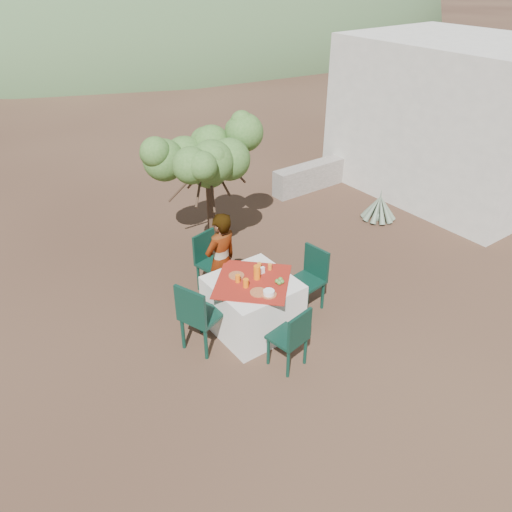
{
  "coord_description": "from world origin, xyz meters",
  "views": [
    {
      "loc": [
        -3.62,
        -3.98,
        4.39
      ],
      "look_at": [
        -0.18,
        0.73,
        0.82
      ],
      "focal_mm": 35.0,
      "sensor_mm": 36.0,
      "label": 1
    }
  ],
  "objects": [
    {
      "name": "chair_right",
      "position": [
        0.41,
        0.26,
        0.51
      ],
      "size": [
        0.48,
        0.48,
        0.92
      ],
      "rotation": [
        0.0,
        0.0,
        4.84
      ],
      "color": "black",
      "rests_on": "ground"
    },
    {
      "name": "chair_far",
      "position": [
        -0.48,
        1.49,
        0.5
      ],
      "size": [
        0.5,
        0.5,
        0.91
      ],
      "rotation": [
        0.0,
        0.0,
        0.23
      ],
      "color": "black",
      "rests_on": "ground"
    },
    {
      "name": "hill_near_right",
      "position": [
        12.0,
        36.0,
        0.0
      ],
      "size": [
        48.0,
        48.0,
        20.0
      ],
      "primitive_type": "ellipsoid",
      "color": "#3B5932",
      "rests_on": "ground"
    },
    {
      "name": "shrub_tree",
      "position": [
        0.17,
        2.45,
        1.57
      ],
      "size": [
        1.69,
        1.66,
        1.99
      ],
      "color": "#473023",
      "rests_on": "ground"
    },
    {
      "name": "guesthouse",
      "position": [
        5.6,
        1.8,
        1.5
      ],
      "size": [
        3.2,
        4.2,
        3.0
      ],
      "primitive_type": "cube",
      "color": "silver",
      "rests_on": "ground"
    },
    {
      "name": "agave",
      "position": [
        3.3,
        1.54,
        0.24
      ],
      "size": [
        0.65,
        0.66,
        0.7
      ],
      "rotation": [
        0.0,
        0.0,
        0.4
      ],
      "color": "slate",
      "rests_on": "ground"
    },
    {
      "name": "white_bowl",
      "position": [
        -0.55,
        -0.03,
        0.8
      ],
      "size": [
        0.14,
        0.14,
        0.05
      ],
      "primitive_type": "cylinder",
      "color": "white",
      "rests_on": "bowl_plate"
    },
    {
      "name": "hill_far_right",
      "position": [
        28.0,
        46.0,
        0.0
      ],
      "size": [
        36.0,
        36.0,
        14.0
      ],
      "primitive_type": "ellipsoid",
      "color": "gray",
      "rests_on": "ground"
    },
    {
      "name": "person",
      "position": [
        -0.58,
        1.01,
        0.74
      ],
      "size": [
        0.59,
        0.44,
        1.47
      ],
      "primitive_type": "imported",
      "rotation": [
        0.0,
        0.0,
        3.32
      ],
      "color": "#8C6651",
      "rests_on": "ground"
    },
    {
      "name": "napkin_holder",
      "position": [
        -0.32,
        0.41,
        0.81
      ],
      "size": [
        0.07,
        0.04,
        0.09
      ],
      "primitive_type": "cube",
      "rotation": [
        0.0,
        0.0,
        0.03
      ],
      "color": "white",
      "rests_on": "table"
    },
    {
      "name": "fruit_cluster",
      "position": [
        -0.28,
        0.09,
        0.79
      ],
      "size": [
        0.12,
        0.11,
        0.06
      ],
      "color": "#4A812F",
      "rests_on": "table"
    },
    {
      "name": "plate_near",
      "position": [
        -0.62,
        0.08,
        0.77
      ],
      "size": [
        0.22,
        0.22,
        0.01
      ],
      "primitive_type": "cylinder",
      "color": "brown",
      "rests_on": "table"
    },
    {
      "name": "jar_right",
      "position": [
        -0.29,
        0.52,
        0.81
      ],
      "size": [
        0.06,
        0.06,
        0.09
      ],
      "primitive_type": "cylinder",
      "color": "orange",
      "rests_on": "table"
    },
    {
      "name": "bowl_plate",
      "position": [
        -0.55,
        -0.03,
        0.77
      ],
      "size": [
        0.2,
        0.2,
        0.01
      ],
      "primitive_type": "cylinder",
      "color": "brown",
      "rests_on": "table"
    },
    {
      "name": "stone_wall",
      "position": [
        3.6,
        3.4,
        0.28
      ],
      "size": [
        2.6,
        0.35,
        0.55
      ],
      "primitive_type": "cube",
      "color": "gray",
      "rests_on": "ground"
    },
    {
      "name": "table",
      "position": [
        -0.53,
        0.33,
        0.38
      ],
      "size": [
        1.3,
        1.3,
        0.76
      ],
      "color": "white",
      "rests_on": "ground"
    },
    {
      "name": "chair_left",
      "position": [
        -1.33,
        0.39,
        0.55
      ],
      "size": [
        0.59,
        0.59,
        0.99
      ],
      "rotation": [
        0.0,
        0.0,
        1.94
      ],
      "color": "black",
      "rests_on": "ground"
    },
    {
      "name": "chair_near",
      "position": [
        -0.59,
        -0.55,
        0.48
      ],
      "size": [
        0.46,
        0.46,
        0.86
      ],
      "rotation": [
        0.0,
        0.0,
        3.31
      ],
      "color": "black",
      "rests_on": "ground"
    },
    {
      "name": "jar_left",
      "position": [
        -0.18,
        0.42,
        0.81
      ],
      "size": [
        0.05,
        0.05,
        0.09
      ],
      "primitive_type": "cylinder",
      "color": "orange",
      "rests_on": "table"
    },
    {
      "name": "juice_pitcher",
      "position": [
        -0.45,
        0.35,
        0.86
      ],
      "size": [
        0.09,
        0.09,
        0.19
      ],
      "primitive_type": "cylinder",
      "color": "orange",
      "rests_on": "table"
    },
    {
      "name": "glass_near",
      "position": [
        -0.67,
        0.28,
        0.82
      ],
      "size": [
        0.07,
        0.07,
        0.12
      ],
      "primitive_type": "cylinder",
      "color": "orange",
      "rests_on": "table"
    },
    {
      "name": "ground",
      "position": [
        0.0,
        0.0,
        0.0
      ],
      "size": [
        160.0,
        160.0,
        0.0
      ],
      "primitive_type": "plane",
      "color": "#342017",
      "rests_on": "ground"
    },
    {
      "name": "plate_far",
      "position": [
        -0.63,
        0.55,
        0.77
      ],
      "size": [
        0.21,
        0.21,
        0.01
      ],
      "primitive_type": "cylinder",
      "color": "brown",
      "rests_on": "table"
    },
    {
      "name": "glass_far",
      "position": [
        -0.69,
        0.43,
        0.81
      ],
      "size": [
        0.06,
        0.06,
        0.1
      ],
      "primitive_type": "cylinder",
      "color": "orange",
      "rests_on": "table"
    }
  ]
}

